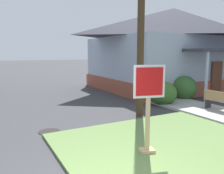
# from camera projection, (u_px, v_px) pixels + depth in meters

# --- Properties ---
(grass_corner_patch) EXTENTS (5.83, 4.62, 0.08)m
(grass_corner_patch) POSITION_uv_depth(u_px,v_px,m) (165.00, 143.00, 6.55)
(grass_corner_patch) COLOR #668447
(grass_corner_patch) RESTS_ON ground
(sidewalk_strip) EXTENTS (2.20, 14.35, 0.12)m
(sidewalk_strip) POSITION_uv_depth(u_px,v_px,m) (180.00, 104.00, 11.60)
(sidewalk_strip) COLOR #B2AFA8
(sidewalk_strip) RESTS_ON ground
(stop_sign) EXTENTS (0.77, 0.37, 2.22)m
(stop_sign) POSITION_uv_depth(u_px,v_px,m) (148.00, 110.00, 5.71)
(stop_sign) COLOR tan
(stop_sign) RESTS_ON grass_corner_patch
(manhole_cover) EXTENTS (0.70, 0.70, 0.02)m
(manhole_cover) POSITION_uv_depth(u_px,v_px,m) (49.00, 132.00, 7.62)
(manhole_cover) COLOR black
(manhole_cover) RESTS_ON ground
(street_bench) EXTENTS (0.46, 1.52, 0.85)m
(street_bench) POSITION_uv_depth(u_px,v_px,m) (221.00, 100.00, 9.77)
(street_bench) COLOR #93704C
(street_bench) RESTS_ON sidewalk_strip
(corner_house) EXTENTS (11.21, 9.44, 5.79)m
(corner_house) POSITION_uv_depth(u_px,v_px,m) (173.00, 47.00, 17.26)
(corner_house) COLOR brown
(corner_house) RESTS_ON ground
(shrub_near_porch) EXTENTS (1.37, 1.37, 1.32)m
(shrub_near_porch) POSITION_uv_depth(u_px,v_px,m) (184.00, 88.00, 12.79)
(shrub_near_porch) COLOR #38632D
(shrub_near_porch) RESTS_ON ground
(shrub_by_curb) EXTENTS (1.39, 1.39, 1.20)m
(shrub_by_curb) POSITION_uv_depth(u_px,v_px,m) (162.00, 93.00, 11.47)
(shrub_by_curb) COLOR #366026
(shrub_by_curb) RESTS_ON ground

